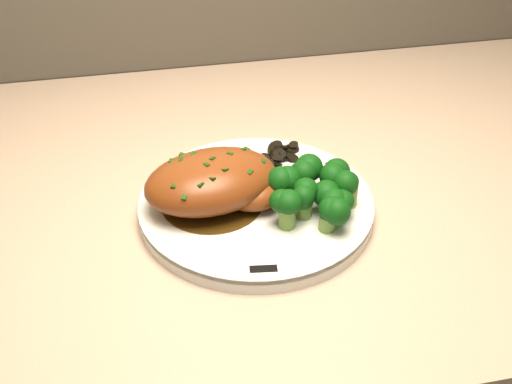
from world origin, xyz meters
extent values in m
cube|color=#CCAC93|center=(-0.10, 1.67, 0.79)|extent=(1.86, 0.61, 0.03)
cube|color=#4C443A|center=(-0.10, 1.99, 0.86)|extent=(1.86, 0.02, 0.12)
cylinder|color=silver|center=(-0.08, 1.61, 0.81)|extent=(0.30, 0.30, 0.02)
cube|color=black|center=(0.02, 1.65, 0.82)|extent=(0.02, 0.03, 0.00)
cube|color=black|center=(-0.16, 1.68, 0.82)|extent=(0.02, 0.03, 0.00)
cube|color=black|center=(-0.09, 1.51, 0.82)|extent=(0.03, 0.01, 0.00)
cylinder|color=#39240A|center=(-0.12, 1.62, 0.82)|extent=(0.11, 0.11, 0.00)
ellipsoid|color=brown|center=(-0.12, 1.62, 0.85)|extent=(0.15, 0.12, 0.05)
ellipsoid|color=brown|center=(-0.08, 1.60, 0.83)|extent=(0.07, 0.06, 0.03)
cube|color=#16390B|center=(-0.16, 1.61, 0.87)|extent=(0.01, 0.00, 0.00)
cube|color=#16390B|center=(-0.15, 1.62, 0.87)|extent=(0.01, 0.00, 0.00)
cube|color=#16390B|center=(-0.13, 1.62, 0.87)|extent=(0.01, 0.00, 0.00)
cube|color=#16390B|center=(-0.12, 1.62, 0.87)|extent=(0.01, 0.00, 0.00)
cube|color=#16390B|center=(-0.10, 1.62, 0.87)|extent=(0.01, 0.00, 0.00)
cube|color=#16390B|center=(-0.08, 1.63, 0.87)|extent=(0.01, 0.00, 0.00)
cylinder|color=black|center=(-0.02, 1.68, 0.82)|extent=(0.01, 0.01, 0.01)
cylinder|color=black|center=(-0.02, 1.68, 0.82)|extent=(0.02, 0.01, 0.01)
cylinder|color=black|center=(-0.03, 1.69, 0.82)|extent=(0.02, 0.02, 0.01)
cylinder|color=black|center=(-0.03, 1.69, 0.82)|extent=(0.02, 0.02, 0.01)
cylinder|color=black|center=(-0.04, 1.69, 0.82)|extent=(0.02, 0.02, 0.01)
cylinder|color=black|center=(-0.05, 1.69, 0.82)|extent=(0.01, 0.01, 0.01)
cylinder|color=black|center=(-0.05, 1.69, 0.82)|extent=(0.02, 0.02, 0.01)
cylinder|color=black|center=(-0.06, 1.69, 0.82)|extent=(0.02, 0.02, 0.00)
cylinder|color=black|center=(-0.07, 1.69, 0.82)|extent=(0.02, 0.02, 0.01)
cylinder|color=black|center=(-0.07, 1.68, 0.82)|extent=(0.02, 0.02, 0.01)
cylinder|color=black|center=(-0.07, 1.68, 0.82)|extent=(0.02, 0.02, 0.01)
cylinder|color=black|center=(-0.07, 1.67, 0.82)|extent=(0.02, 0.02, 0.01)
cylinder|color=black|center=(-0.07, 1.67, 0.82)|extent=(0.02, 0.02, 0.01)
cylinder|color=black|center=(-0.06, 1.66, 0.82)|extent=(0.02, 0.02, 0.01)
cylinder|color=black|center=(-0.05, 1.66, 0.82)|extent=(0.02, 0.02, 0.01)
cylinder|color=black|center=(-0.05, 1.66, 0.82)|extent=(0.02, 0.02, 0.01)
cylinder|color=black|center=(-0.04, 1.66, 0.82)|extent=(0.02, 0.02, 0.01)
cylinder|color=black|center=(-0.03, 1.66, 0.82)|extent=(0.03, 0.03, 0.01)
cylinder|color=black|center=(-0.03, 1.67, 0.82)|extent=(0.03, 0.03, 0.01)
cylinder|color=black|center=(-0.02, 1.67, 0.82)|extent=(0.02, 0.02, 0.01)
cylinder|color=olive|center=(-0.05, 1.60, 0.83)|extent=(0.02, 0.02, 0.02)
sphere|color=black|center=(-0.05, 1.60, 0.84)|extent=(0.02, 0.02, 0.02)
cylinder|color=olive|center=(-0.03, 1.61, 0.83)|extent=(0.02, 0.02, 0.02)
sphere|color=black|center=(-0.03, 1.61, 0.84)|extent=(0.02, 0.02, 0.02)
cylinder|color=olive|center=(0.00, 1.60, 0.83)|extent=(0.02, 0.02, 0.02)
sphere|color=black|center=(0.00, 1.60, 0.84)|extent=(0.02, 0.02, 0.02)
cylinder|color=olive|center=(-0.04, 1.57, 0.83)|extent=(0.02, 0.02, 0.02)
sphere|color=black|center=(-0.04, 1.57, 0.84)|extent=(0.02, 0.02, 0.02)
cylinder|color=olive|center=(-0.01, 1.57, 0.83)|extent=(0.02, 0.02, 0.02)
sphere|color=black|center=(-0.01, 1.57, 0.84)|extent=(0.02, 0.02, 0.02)
cylinder|color=olive|center=(0.01, 1.58, 0.83)|extent=(0.02, 0.02, 0.02)
sphere|color=black|center=(0.01, 1.58, 0.84)|extent=(0.02, 0.02, 0.02)
cylinder|color=olive|center=(-0.06, 1.56, 0.83)|extent=(0.02, 0.02, 0.02)
sphere|color=black|center=(-0.06, 1.56, 0.84)|extent=(0.02, 0.02, 0.02)
cylinder|color=olive|center=(-0.02, 1.55, 0.83)|extent=(0.02, 0.02, 0.02)
sphere|color=black|center=(-0.02, 1.55, 0.84)|extent=(0.02, 0.02, 0.02)
camera|label=1|loc=(-0.19, 1.09, 1.21)|focal=45.00mm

